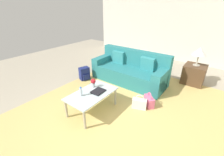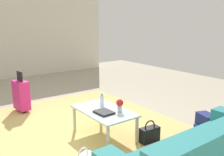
{
  "view_description": "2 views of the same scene",
  "coord_description": "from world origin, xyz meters",
  "px_view_note": "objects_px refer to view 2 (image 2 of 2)",
  "views": [
    {
      "loc": [
        1.52,
        1.49,
        2.16
      ],
      "look_at": [
        -0.99,
        -0.4,
        0.62
      ],
      "focal_mm": 24.0,
      "sensor_mm": 36.0,
      "label": 1
    },
    {
      "loc": [
        -3.51,
        1.64,
        1.83
      ],
      "look_at": [
        -0.75,
        -0.41,
        1.06
      ],
      "focal_mm": 40.0,
      "sensor_mm": 36.0,
      "label": 2
    }
  ],
  "objects_px": {
    "handbag_black": "(150,134)",
    "coffee_table": "(104,113)",
    "coffee_table_book": "(104,112)",
    "backpack_navy": "(205,126)",
    "suitcase_magenta": "(21,95)",
    "water_bottle": "(102,100)",
    "flower_vase": "(120,104)"
  },
  "relations": [
    {
      "from": "handbag_black",
      "to": "coffee_table",
      "type": "bearing_deg",
      "value": 38.79
    },
    {
      "from": "coffee_table_book",
      "to": "backpack_navy",
      "type": "xyz_separation_m",
      "value": [
        -0.88,
        -1.37,
        -0.28
      ]
    },
    {
      "from": "coffee_table",
      "to": "suitcase_magenta",
      "type": "bearing_deg",
      "value": 19.29
    },
    {
      "from": "coffee_table",
      "to": "backpack_navy",
      "type": "xyz_separation_m",
      "value": [
        -1.0,
        -1.29,
        -0.21
      ]
    },
    {
      "from": "water_bottle",
      "to": "flower_vase",
      "type": "relative_size",
      "value": 1.0
    },
    {
      "from": "coffee_table",
      "to": "coffee_table_book",
      "type": "xyz_separation_m",
      "value": [
        -0.12,
        0.08,
        0.07
      ]
    },
    {
      "from": "flower_vase",
      "to": "coffee_table",
      "type": "bearing_deg",
      "value": 34.29
    },
    {
      "from": "coffee_table",
      "to": "water_bottle",
      "type": "xyz_separation_m",
      "value": [
        0.2,
        -0.1,
        0.15
      ]
    },
    {
      "from": "flower_vase",
      "to": "handbag_black",
      "type": "height_order",
      "value": "flower_vase"
    },
    {
      "from": "suitcase_magenta",
      "to": "handbag_black",
      "type": "xyz_separation_m",
      "value": [
        -2.58,
        -1.16,
        -0.23
      ]
    },
    {
      "from": "handbag_black",
      "to": "backpack_navy",
      "type": "distance_m",
      "value": 0.93
    },
    {
      "from": "flower_vase",
      "to": "backpack_navy",
      "type": "distance_m",
      "value": 1.43
    },
    {
      "from": "flower_vase",
      "to": "water_bottle",
      "type": "bearing_deg",
      "value": 6.79
    },
    {
      "from": "coffee_table",
      "to": "suitcase_magenta",
      "type": "relative_size",
      "value": 1.27
    },
    {
      "from": "suitcase_magenta",
      "to": "water_bottle",
      "type": "bearing_deg",
      "value": -156.04
    },
    {
      "from": "coffee_table",
      "to": "flower_vase",
      "type": "relative_size",
      "value": 5.28
    },
    {
      "from": "suitcase_magenta",
      "to": "handbag_black",
      "type": "distance_m",
      "value": 2.84
    },
    {
      "from": "coffee_table",
      "to": "coffee_table_book",
      "type": "bearing_deg",
      "value": 146.31
    },
    {
      "from": "handbag_black",
      "to": "flower_vase",
      "type": "bearing_deg",
      "value": 41.32
    },
    {
      "from": "water_bottle",
      "to": "suitcase_magenta",
      "type": "xyz_separation_m",
      "value": [
        1.8,
        0.8,
        -0.19
      ]
    },
    {
      "from": "flower_vase",
      "to": "suitcase_magenta",
      "type": "bearing_deg",
      "value": 20.95
    },
    {
      "from": "suitcase_magenta",
      "to": "backpack_navy",
      "type": "relative_size",
      "value": 2.12
    },
    {
      "from": "backpack_navy",
      "to": "flower_vase",
      "type": "bearing_deg",
      "value": 55.74
    },
    {
      "from": "flower_vase",
      "to": "suitcase_magenta",
      "type": "xyz_separation_m",
      "value": [
        2.22,
        0.85,
        -0.22
      ]
    },
    {
      "from": "coffee_table_book",
      "to": "handbag_black",
      "type": "distance_m",
      "value": 0.79
    },
    {
      "from": "coffee_table",
      "to": "handbag_black",
      "type": "relative_size",
      "value": 3.02
    },
    {
      "from": "suitcase_magenta",
      "to": "coffee_table_book",
      "type": "bearing_deg",
      "value": -163.7
    },
    {
      "from": "water_bottle",
      "to": "coffee_table_book",
      "type": "relative_size",
      "value": 0.71
    },
    {
      "from": "coffee_table_book",
      "to": "flower_vase",
      "type": "height_order",
      "value": "flower_vase"
    },
    {
      "from": "coffee_table",
      "to": "water_bottle",
      "type": "relative_size",
      "value": 5.31
    },
    {
      "from": "water_bottle",
      "to": "backpack_navy",
      "type": "relative_size",
      "value": 0.51
    },
    {
      "from": "coffee_table_book",
      "to": "handbag_black",
      "type": "height_order",
      "value": "coffee_table_book"
    }
  ]
}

